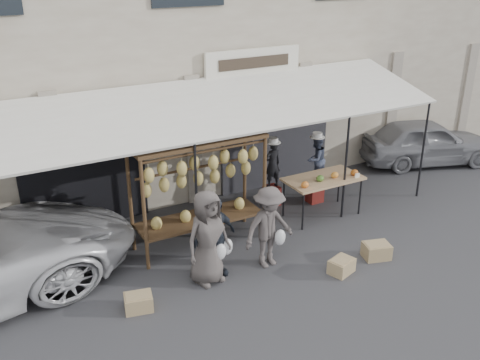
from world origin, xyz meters
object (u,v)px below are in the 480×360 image
at_px(produce_table, 324,180).
at_px(customer_mid, 215,238).
at_px(vendor_right, 316,159).
at_px(customer_left, 208,238).
at_px(customer_right, 269,227).
at_px(crate_near_b, 376,251).
at_px(crate_near_a, 341,266).
at_px(crate_far, 139,302).
at_px(sedan, 427,141).
at_px(vendor_left, 273,164).
at_px(banana_rack, 199,172).

xyz_separation_m(produce_table, customer_mid, (-3.16, -1.01, -0.09)).
xyz_separation_m(vendor_right, customer_left, (-3.62, -1.80, -0.19)).
bearing_deg(customer_right, crate_near_b, -25.83).
distance_m(crate_near_a, crate_far, 3.69).
xyz_separation_m(produce_table, vendor_right, (0.28, 0.69, 0.19)).
bearing_deg(crate_near_a, customer_right, 139.70).
bearing_deg(sedan, customer_mid, 125.54).
relative_size(vendor_left, vendor_right, 0.97).
relative_size(vendor_right, sedan, 0.31).
xyz_separation_m(customer_right, crate_near_a, (1.04, -0.88, -0.66)).
bearing_deg(crate_far, banana_rack, 38.68).
xyz_separation_m(banana_rack, customer_left, (-0.44, -1.24, -0.70)).
distance_m(produce_table, customer_left, 3.52).
relative_size(produce_table, customer_left, 0.98).
height_order(customer_left, crate_near_a, customer_left).
relative_size(vendor_right, crate_near_b, 2.32).
distance_m(customer_mid, crate_far, 1.72).
bearing_deg(crate_near_a, crate_near_b, 5.58).
relative_size(banana_rack, produce_table, 1.53).
relative_size(produce_table, customer_right, 1.07).
relative_size(vendor_left, customer_right, 0.69).
distance_m(customer_mid, sedan, 7.97).
distance_m(customer_right, sedan, 7.05).
distance_m(banana_rack, crate_far, 2.73).
xyz_separation_m(vendor_left, customer_mid, (-2.48, -2.03, -0.23)).
bearing_deg(customer_right, produce_table, 24.94).
distance_m(crate_near_b, sedan, 5.68).
xyz_separation_m(customer_mid, crate_near_b, (2.98, -0.96, -0.63)).
xyz_separation_m(vendor_left, sedan, (5.16, 0.22, -0.38)).
xyz_separation_m(customer_left, crate_far, (-1.38, -0.22, -0.74)).
xyz_separation_m(vendor_right, crate_near_b, (-0.46, -2.66, -0.91)).
bearing_deg(vendor_left, banana_rack, 21.36).
distance_m(vendor_right, crate_far, 5.47).
bearing_deg(crate_near_b, produce_table, 84.69).
bearing_deg(customer_right, banana_rack, 116.60).
height_order(produce_table, customer_mid, customer_mid).
relative_size(produce_table, sedan, 0.46).
bearing_deg(vendor_right, customer_left, 9.55).
height_order(vendor_right, crate_far, vendor_right).
distance_m(vendor_right, customer_mid, 3.85).
bearing_deg(crate_far, crate_near_a, -11.48).
distance_m(produce_table, crate_near_b, 2.10).
distance_m(produce_table, sedan, 4.65).
bearing_deg(customer_left, vendor_left, 27.90).
xyz_separation_m(produce_table, sedan, (4.48, 1.25, -0.24)).
bearing_deg(sedan, produce_table, 124.65).
relative_size(customer_left, crate_near_b, 3.55).
distance_m(produce_table, customer_mid, 3.32).
relative_size(customer_left, customer_right, 1.10).
height_order(vendor_left, customer_mid, vendor_left).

